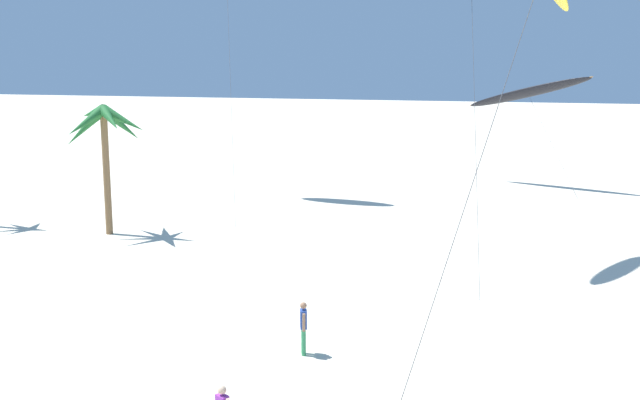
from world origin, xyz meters
The scene contains 3 objects.
palm_tree_2 centered at (-13.46, 38.41, 5.51)m, with size 4.62×4.75×6.65m.
flying_kite_2 centered at (7.37, 58.37, 6.48)m, with size 8.35×6.89×8.00m.
person_near_left centered at (0.48, 25.07, 0.93)m, with size 0.28×0.49×1.69m.
Camera 1 is at (6.49, 2.82, 9.31)m, focal length 44.04 mm.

